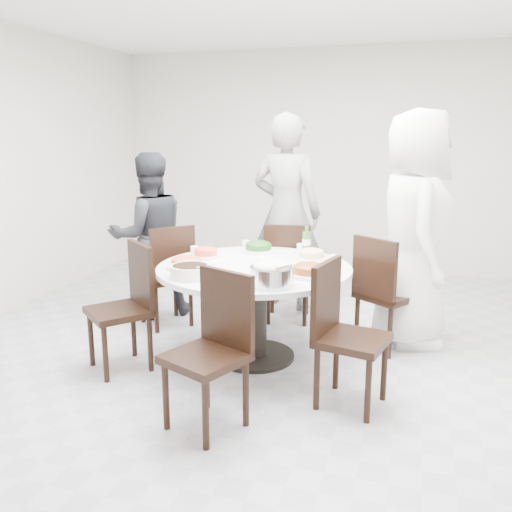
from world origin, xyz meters
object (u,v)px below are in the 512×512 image
(chair_s, at_px, (205,354))
(chair_se, at_px, (353,336))
(beverage_bottle, at_px, (307,240))
(chair_ne, at_px, (388,292))
(chair_sw, at_px, (118,309))
(chair_nw, at_px, (165,275))
(diner_left, at_px, (149,236))
(diner_middle, at_px, (286,213))
(dining_table, at_px, (254,313))
(soup_bowl, at_px, (190,271))
(diner_right, at_px, (414,230))
(rice_bowl, at_px, (272,276))
(chair_n, at_px, (288,271))

(chair_s, relative_size, chair_se, 1.00)
(chair_s, relative_size, beverage_bottle, 3.92)
(chair_ne, xyz_separation_m, beverage_bottle, (-0.69, 0.02, 0.40))
(chair_sw, bearing_deg, chair_s, 7.26)
(chair_nw, relative_size, diner_left, 0.60)
(chair_ne, height_order, diner_middle, diner_middle)
(chair_se, xyz_separation_m, diner_middle, (-0.90, 1.92, 0.50))
(chair_sw, distance_m, chair_se, 1.74)
(dining_table, distance_m, soup_bowl, 0.70)
(beverage_bottle, bearing_deg, dining_table, -119.40)
(chair_ne, height_order, beverage_bottle, beverage_bottle)
(soup_bowl, relative_size, beverage_bottle, 1.18)
(diner_left, bearing_deg, chair_nw, 99.83)
(chair_s, bearing_deg, diner_left, 149.38)
(chair_s, distance_m, soup_bowl, 0.81)
(diner_right, xyz_separation_m, diner_left, (-2.43, 0.02, -0.18))
(rice_bowl, bearing_deg, chair_s, -111.52)
(chair_n, xyz_separation_m, chair_s, (-0.02, -2.05, 0.00))
(dining_table, bearing_deg, chair_n, 87.16)
(chair_n, xyz_separation_m, diner_right, (1.12, -0.25, 0.50))
(chair_ne, xyz_separation_m, soup_bowl, (-1.33, -0.96, 0.32))
(chair_n, bearing_deg, chair_ne, 146.22)
(chair_nw, bearing_deg, dining_table, 103.85)
(chair_n, distance_m, chair_s, 2.06)
(chair_n, distance_m, chair_se, 1.71)
(chair_sw, relative_size, diner_left, 0.60)
(dining_table, distance_m, chair_sw, 1.04)
(dining_table, distance_m, chair_se, 1.00)
(chair_n, distance_m, chair_sw, 1.74)
(chair_ne, relative_size, chair_se, 1.00)
(beverage_bottle, bearing_deg, diner_right, 11.48)
(chair_ne, xyz_separation_m, diner_right, (0.17, 0.19, 0.50))
(chair_sw, bearing_deg, chair_n, 96.70)
(dining_table, xyz_separation_m, rice_bowl, (0.27, -0.48, 0.44))
(chair_se, bearing_deg, chair_sw, 100.57)
(diner_right, bearing_deg, diner_left, 78.42)
(chair_nw, bearing_deg, chair_n, 153.98)
(diner_left, xyz_separation_m, soup_bowl, (0.93, -1.17, 0.01))
(chair_nw, height_order, rice_bowl, chair_nw)
(chair_n, bearing_deg, chair_sw, 47.94)
(chair_ne, xyz_separation_m, chair_s, (-0.97, -1.61, 0.00))
(chair_sw, bearing_deg, chair_ne, 68.02)
(chair_n, xyz_separation_m, soup_bowl, (-0.39, -1.41, 0.32))
(chair_ne, bearing_deg, rice_bowl, 89.05)
(chair_ne, bearing_deg, chair_nw, 35.44)
(chair_sw, distance_m, diner_right, 2.45)
(chair_n, height_order, diner_middle, diner_middle)
(diner_right, bearing_deg, beverage_bottle, 90.29)
(chair_se, bearing_deg, chair_nw, 72.88)
(chair_ne, xyz_separation_m, diner_middle, (-1.06, 0.84, 0.50))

